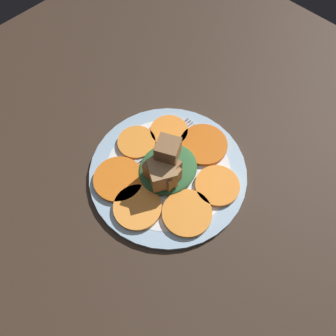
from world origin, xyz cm
name	(u,v)px	position (x,y,z in cm)	size (l,w,h in cm)	color
table_slab	(168,176)	(0.00, 0.00, 1.00)	(120.00, 120.00, 2.00)	#38281E
plate	(168,172)	(0.00, 0.00, 2.52)	(29.88, 29.88, 1.05)	#99B7D1
carrot_slice_0	(137,207)	(9.20, 1.44, 3.52)	(8.61, 8.61, 0.85)	#F99539
carrot_slice_1	(187,213)	(3.86, 8.44, 3.52)	(8.86, 8.86, 0.85)	orange
carrot_slice_2	(217,186)	(-3.91, 8.81, 3.52)	(8.20, 8.20, 0.85)	orange
carrot_slice_3	(204,145)	(-8.83, 1.11, 3.52)	(9.37, 9.37, 0.85)	#D45E12
carrot_slice_4	(169,131)	(-6.36, -5.94, 3.52)	(7.53, 7.53, 0.85)	orange
carrot_slice_5	(136,143)	(0.13, -8.65, 3.52)	(7.49, 7.49, 0.85)	orange
carrot_slice_6	(118,179)	(7.87, -5.14, 3.52)	(9.27, 9.27, 0.85)	orange
center_pile	(166,167)	(1.01, 0.42, 6.38)	(11.49, 10.34, 9.40)	#2D6033
fork	(157,147)	(-2.14, -5.25, 3.30)	(19.90, 3.20, 0.40)	#B2B2B7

